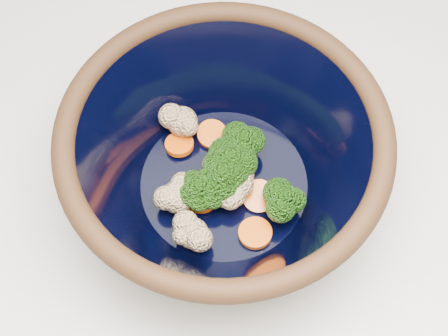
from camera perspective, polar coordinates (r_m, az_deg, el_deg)
counter at (r=1.07m, az=1.57°, el=-13.74°), size 1.20×1.20×0.90m
mixing_bowl at (r=0.59m, az=0.00°, el=0.58°), size 0.37×0.37×0.13m
vegetable_pile at (r=0.60m, az=-0.11°, el=-0.78°), size 0.13×0.17×0.06m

